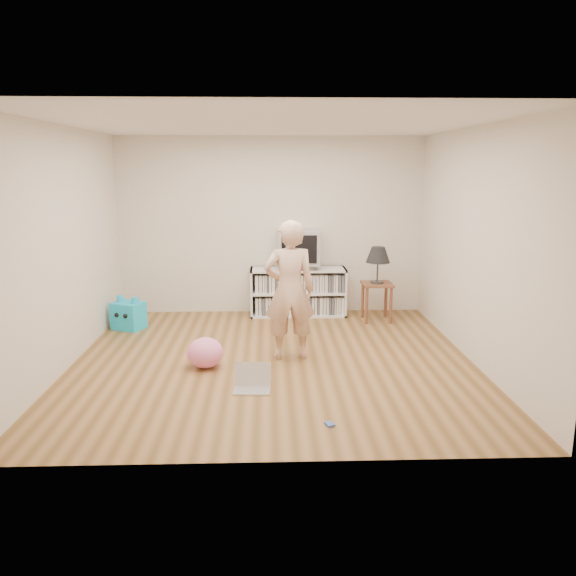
# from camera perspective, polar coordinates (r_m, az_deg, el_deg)

# --- Properties ---
(ground) EXTENTS (4.50, 4.50, 0.00)m
(ground) POSITION_cam_1_polar(r_m,az_deg,el_deg) (6.44, -1.51, -7.37)
(ground) COLOR brown
(ground) RESTS_ON ground
(walls) EXTENTS (4.52, 4.52, 2.60)m
(walls) POSITION_cam_1_polar(r_m,az_deg,el_deg) (6.13, -1.58, 4.15)
(walls) COLOR silver
(walls) RESTS_ON ground
(ceiling) EXTENTS (4.50, 4.50, 0.01)m
(ceiling) POSITION_cam_1_polar(r_m,az_deg,el_deg) (6.09, -1.65, 16.36)
(ceiling) COLOR white
(ceiling) RESTS_ON walls
(media_unit) EXTENTS (1.40, 0.45, 0.70)m
(media_unit) POSITION_cam_1_polar(r_m,az_deg,el_deg) (8.32, 1.03, -0.36)
(media_unit) COLOR white
(media_unit) RESTS_ON ground
(dvd_deck) EXTENTS (0.45, 0.35, 0.07)m
(dvd_deck) POSITION_cam_1_polar(r_m,az_deg,el_deg) (8.23, 1.04, 2.24)
(dvd_deck) COLOR gray
(dvd_deck) RESTS_ON media_unit
(crt_tv) EXTENTS (0.60, 0.53, 0.50)m
(crt_tv) POSITION_cam_1_polar(r_m,az_deg,el_deg) (8.18, 1.05, 4.20)
(crt_tv) COLOR #97979C
(crt_tv) RESTS_ON dvd_deck
(side_table) EXTENTS (0.42, 0.42, 0.55)m
(side_table) POSITION_cam_1_polar(r_m,az_deg,el_deg) (8.06, 9.00, -0.43)
(side_table) COLOR brown
(side_table) RESTS_ON ground
(table_lamp) EXTENTS (0.34, 0.34, 0.52)m
(table_lamp) POSITION_cam_1_polar(r_m,az_deg,el_deg) (7.96, 9.13, 3.26)
(table_lamp) COLOR #333333
(table_lamp) RESTS_ON side_table
(person) EXTENTS (0.61, 0.43, 1.59)m
(person) POSITION_cam_1_polar(r_m,az_deg,el_deg) (6.32, 0.16, -0.25)
(person) COLOR beige
(person) RESTS_ON ground
(laptop) EXTENTS (0.37, 0.31, 0.25)m
(laptop) POSITION_cam_1_polar(r_m,az_deg,el_deg) (5.65, -3.63, -9.53)
(laptop) COLOR silver
(laptop) RESTS_ON ground
(playing_cards) EXTENTS (0.09, 0.11, 0.02)m
(playing_cards) POSITION_cam_1_polar(r_m,az_deg,el_deg) (4.93, 4.25, -13.64)
(playing_cards) COLOR #4465B7
(playing_cards) RESTS_ON ground
(plush_blue) EXTENTS (0.48, 0.44, 0.45)m
(plush_blue) POSITION_cam_1_polar(r_m,az_deg,el_deg) (7.92, -15.89, -2.67)
(plush_blue) COLOR #14B6E8
(plush_blue) RESTS_ON ground
(plush_pink) EXTENTS (0.48, 0.48, 0.33)m
(plush_pink) POSITION_cam_1_polar(r_m,az_deg,el_deg) (6.25, -8.41, -6.52)
(plush_pink) COLOR pink
(plush_pink) RESTS_ON ground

